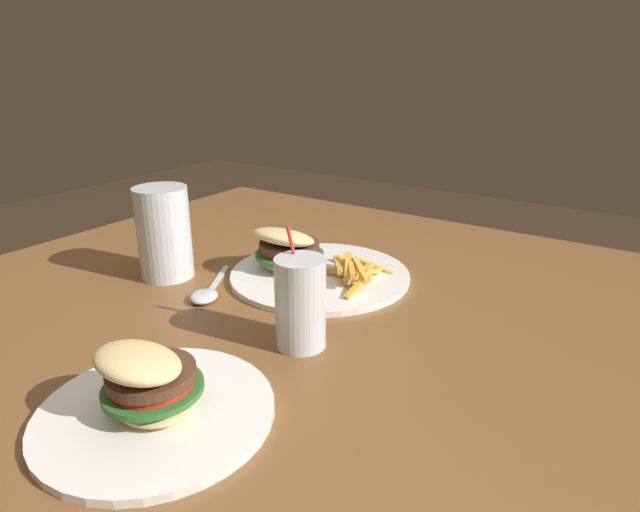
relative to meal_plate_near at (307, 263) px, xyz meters
The scene contains 6 objects.
dining_table 0.29m from the meal_plate_near, 106.57° to the left, with size 1.28×1.41×0.75m.
meal_plate_near is the anchor object (origin of this frame).
beer_glass 0.25m from the meal_plate_near, 33.78° to the left, with size 0.09×0.09×0.16m.
juice_glass 0.25m from the meal_plate_near, 123.11° to the left, with size 0.07×0.07×0.16m.
spoon 0.19m from the meal_plate_near, 64.85° to the left, with size 0.11×0.17×0.02m.
meal_plate_far 0.43m from the meal_plate_near, 102.35° to the left, with size 0.26×0.26×0.10m.
Camera 1 is at (-0.44, 0.49, 1.12)m, focal length 30.00 mm.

